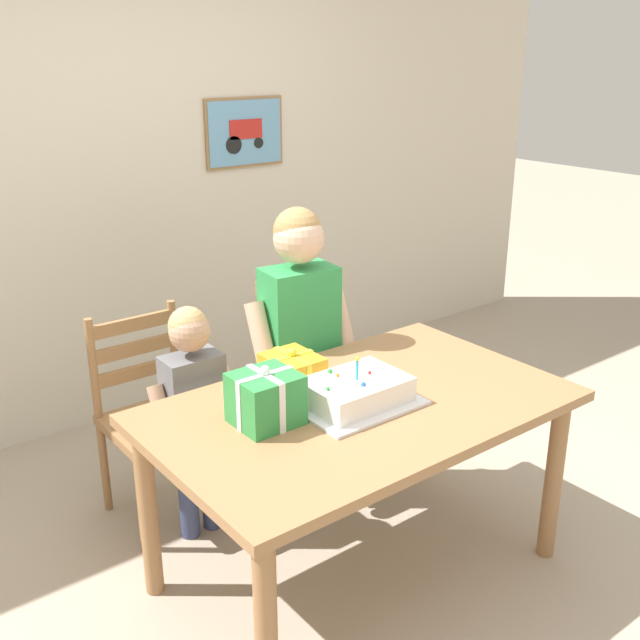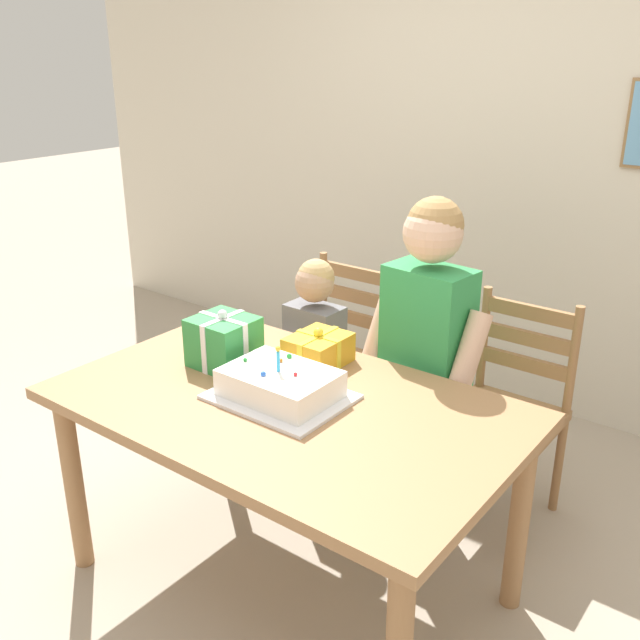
% 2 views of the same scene
% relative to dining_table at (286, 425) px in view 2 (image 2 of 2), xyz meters
% --- Properties ---
extents(ground_plane, '(20.00, 20.00, 0.00)m').
position_rel_dining_table_xyz_m(ground_plane, '(0.00, 0.00, -0.66)').
color(ground_plane, tan).
extents(back_wall, '(6.40, 0.11, 2.60)m').
position_rel_dining_table_xyz_m(back_wall, '(0.00, 1.92, 0.64)').
color(back_wall, beige).
rests_on(back_wall, ground).
extents(dining_table, '(1.54, 0.94, 0.75)m').
position_rel_dining_table_xyz_m(dining_table, '(0.00, 0.00, 0.00)').
color(dining_table, '#9E7047').
rests_on(dining_table, ground).
extents(birthday_cake, '(0.44, 0.34, 0.19)m').
position_rel_dining_table_xyz_m(birthday_cake, '(-0.02, -0.00, 0.14)').
color(birthday_cake, silver).
rests_on(birthday_cake, dining_table).
extents(gift_box_red_large, '(0.19, 0.22, 0.14)m').
position_rel_dining_table_xyz_m(gift_box_red_large, '(-0.09, 0.30, 0.15)').
color(gift_box_red_large, gold).
rests_on(gift_box_red_large, dining_table).
extents(gift_box_beside_cake, '(0.22, 0.21, 0.22)m').
position_rel_dining_table_xyz_m(gift_box_beside_cake, '(-0.36, 0.08, 0.18)').
color(gift_box_beside_cake, '#2D8E42').
rests_on(gift_box_beside_cake, dining_table).
extents(chair_left, '(0.42, 0.42, 0.92)m').
position_rel_dining_table_xyz_m(chair_left, '(-0.42, 0.87, -0.19)').
color(chair_left, '#996B42').
rests_on(chair_left, ground).
extents(chair_right, '(0.42, 0.42, 0.92)m').
position_rel_dining_table_xyz_m(chair_right, '(0.42, 0.87, -0.19)').
color(chair_right, '#996B42').
rests_on(chair_right, ground).
extents(child_older, '(0.51, 0.30, 1.35)m').
position_rel_dining_table_xyz_m(child_older, '(0.18, 0.62, 0.16)').
color(child_older, '#38426B').
rests_on(child_older, ground).
extents(child_younger, '(0.37, 0.21, 1.02)m').
position_rel_dining_table_xyz_m(child_younger, '(-0.36, 0.62, -0.04)').
color(child_younger, '#38426B').
rests_on(child_younger, ground).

